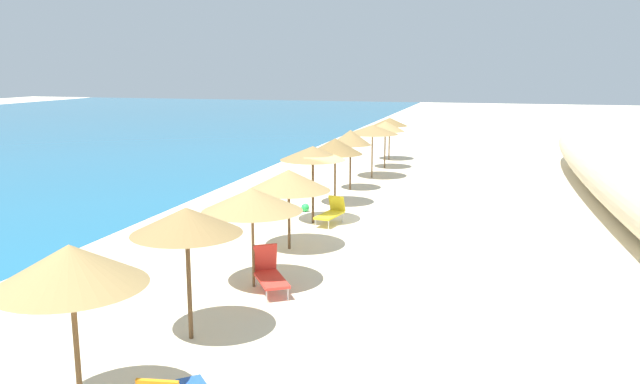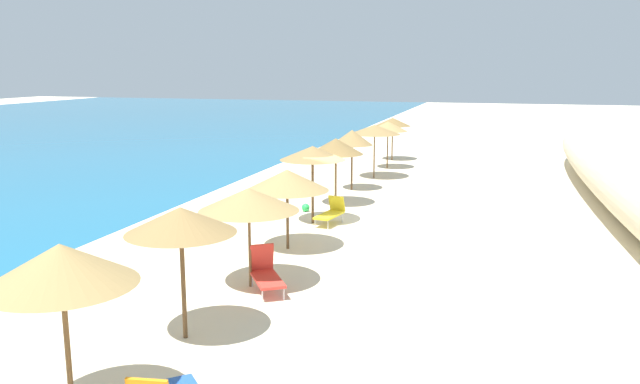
# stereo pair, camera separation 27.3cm
# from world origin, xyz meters

# --- Properties ---
(ground_plane) EXTENTS (160.00, 160.00, 0.00)m
(ground_plane) POSITION_xyz_m (0.00, 0.00, 0.00)
(ground_plane) COLOR beige
(beach_umbrella_1) EXTENTS (2.36, 2.36, 2.92)m
(beach_umbrella_1) POSITION_xyz_m (-14.12, 0.99, 2.58)
(beach_umbrella_1) COLOR brown
(beach_umbrella_1) RESTS_ON ground_plane
(beach_umbrella_2) EXTENTS (2.27, 2.27, 2.81)m
(beach_umbrella_2) POSITION_xyz_m (-10.79, 0.75, 2.53)
(beach_umbrella_2) COLOR brown
(beach_umbrella_2) RESTS_ON ground_plane
(beach_umbrella_3) EXTENTS (2.57, 2.57, 2.59)m
(beach_umbrella_3) POSITION_xyz_m (-7.44, 0.67, 2.30)
(beach_umbrella_3) COLOR brown
(beach_umbrella_3) RESTS_ON ground_plane
(beach_umbrella_4) EXTENTS (2.58, 2.58, 2.50)m
(beach_umbrella_4) POSITION_xyz_m (-3.87, 0.91, 2.18)
(beach_umbrella_4) COLOR brown
(beach_umbrella_4) RESTS_ON ground_plane
(beach_umbrella_5) EXTENTS (2.34, 2.34, 2.81)m
(beach_umbrella_5) POSITION_xyz_m (-0.45, 1.15, 2.55)
(beach_umbrella_5) COLOR brown
(beach_umbrella_5) RESTS_ON ground_plane
(beach_umbrella_6) EXTENTS (2.24, 2.24, 2.74)m
(beach_umbrella_6) POSITION_xyz_m (2.79, 1.17, 2.41)
(beach_umbrella_6) COLOR brown
(beach_umbrella_6) RESTS_ON ground_plane
(beach_umbrella_7) EXTENTS (1.90, 1.90, 2.76)m
(beach_umbrella_7) POSITION_xyz_m (6.14, 1.32, 2.41)
(beach_umbrella_7) COLOR brown
(beach_umbrella_7) RESTS_ON ground_plane
(beach_umbrella_8) EXTENTS (2.60, 2.60, 2.70)m
(beach_umbrella_8) POSITION_xyz_m (9.60, 0.99, 2.46)
(beach_umbrella_8) COLOR brown
(beach_umbrella_8) RESTS_ON ground_plane
(beach_umbrella_9) EXTENTS (2.15, 2.15, 2.62)m
(beach_umbrella_9) POSITION_xyz_m (12.91, 0.93, 2.33)
(beach_umbrella_9) COLOR brown
(beach_umbrella_9) RESTS_ON ground_plane
(beach_umbrella_10) EXTENTS (2.19, 2.19, 2.55)m
(beach_umbrella_10) POSITION_xyz_m (16.18, 1.25, 2.30)
(beach_umbrella_10) COLOR brown
(beach_umbrella_10) RESTS_ON ground_plane
(lounge_chair_0) EXTENTS (1.58, 0.84, 0.96)m
(lounge_chair_0) POSITION_xyz_m (-0.42, 0.47, 0.44)
(lounge_chair_0) COLOR yellow
(lounge_chair_0) RESTS_ON ground_plane
(lounge_chair_1) EXTENTS (1.57, 1.35, 1.11)m
(lounge_chair_1) POSITION_xyz_m (-7.61, 0.18, 0.47)
(lounge_chair_1) COLOR red
(lounge_chair_1) RESTS_ON ground_plane
(beach_ball) EXTENTS (0.32, 0.32, 0.32)m
(beach_ball) POSITION_xyz_m (1.25, 1.97, 0.16)
(beach_ball) COLOR green
(beach_ball) RESTS_ON ground_plane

